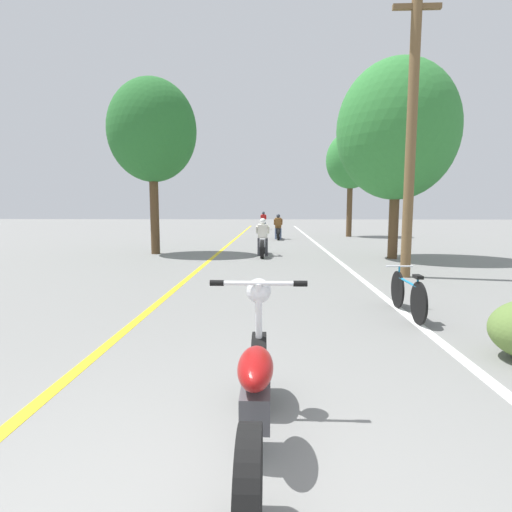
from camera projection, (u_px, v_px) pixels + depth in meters
The scene contains 11 objects.
lane_stripe_center at pixel (217, 254), 14.72m from camera, with size 0.14×48.00×0.01m, color yellow.
lane_stripe_edge at pixel (331, 255), 14.55m from camera, with size 0.14×48.00×0.01m, color white.
utility_pole at pixel (411, 130), 9.44m from camera, with size 1.10×0.24×6.87m.
roadside_tree_right_near at pixel (397, 130), 12.97m from camera, with size 3.92×3.53×6.47m.
roadside_tree_right_far at pixel (351, 161), 23.40m from camera, with size 2.88×2.59×6.15m.
roadside_tree_left at pixel (152, 131), 14.36m from camera, with size 3.19×2.87×6.31m.
motorcycle_foreground at pixel (256, 392), 2.74m from camera, with size 0.78×2.12×1.12m.
motorcycle_rider_lead at pixel (263, 242), 14.19m from camera, with size 0.50×2.13×1.34m.
motorcycle_rider_mid at pixel (278, 230), 21.80m from camera, with size 0.50×2.01×1.38m.
motorcycle_rider_far at pixel (263, 223), 32.05m from camera, with size 0.50×2.21×1.42m.
bicycle_parked at pixel (408, 294), 6.28m from camera, with size 0.44×1.62×0.73m.
Camera 1 is at (0.33, -1.67, 1.69)m, focal length 28.00 mm.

